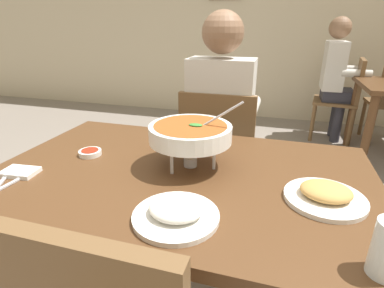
% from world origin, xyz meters
% --- Properties ---
extents(cafe_rear_partition, '(10.00, 0.10, 3.00)m').
position_xyz_m(cafe_rear_partition, '(0.00, 3.38, 1.50)').
color(cafe_rear_partition, beige).
rests_on(cafe_rear_partition, ground_plane).
extents(dining_table_main, '(1.36, 0.86, 0.74)m').
position_xyz_m(dining_table_main, '(0.00, 0.00, 0.64)').
color(dining_table_main, '#51331C').
rests_on(dining_table_main, ground_plane).
extents(chair_diner_main, '(0.44, 0.44, 0.90)m').
position_xyz_m(chair_diner_main, '(-0.00, 0.72, 0.51)').
color(chair_diner_main, brown).
rests_on(chair_diner_main, ground_plane).
extents(diner_main, '(0.40, 0.45, 1.31)m').
position_xyz_m(diner_main, '(0.00, 0.75, 0.75)').
color(diner_main, '#2D2D38').
rests_on(diner_main, ground_plane).
extents(curry_bowl, '(0.33, 0.30, 0.26)m').
position_xyz_m(curry_bowl, '(0.02, 0.06, 0.87)').
color(curry_bowl, silver).
rests_on(curry_bowl, dining_table_main).
extents(rice_plate, '(0.24, 0.24, 0.06)m').
position_xyz_m(rice_plate, '(0.08, -0.27, 0.77)').
color(rice_plate, white).
rests_on(rice_plate, dining_table_main).
extents(appetizer_plate, '(0.24, 0.24, 0.06)m').
position_xyz_m(appetizer_plate, '(0.48, -0.06, 0.77)').
color(appetizer_plate, white).
rests_on(appetizer_plate, dining_table_main).
extents(sauce_dish, '(0.09, 0.09, 0.02)m').
position_xyz_m(sauce_dish, '(-0.40, 0.04, 0.76)').
color(sauce_dish, white).
rests_on(sauce_dish, dining_table_main).
extents(napkin_folded, '(0.13, 0.09, 0.02)m').
position_xyz_m(napkin_folded, '(-0.54, -0.18, 0.75)').
color(napkin_folded, white).
rests_on(napkin_folded, dining_table_main).
extents(fork_utensil, '(0.09, 0.16, 0.01)m').
position_xyz_m(fork_utensil, '(-0.56, -0.23, 0.75)').
color(fork_utensil, silver).
rests_on(fork_utensil, dining_table_main).
extents(spoon_utensil, '(0.03, 0.17, 0.01)m').
position_xyz_m(spoon_utensil, '(-0.51, -0.23, 0.75)').
color(spoon_utensil, silver).
rests_on(spoon_utensil, dining_table_main).
extents(chair_bg_left, '(0.49, 0.49, 0.90)m').
position_xyz_m(chair_bg_left, '(1.00, 2.67, 0.51)').
color(chair_bg_left, brown).
rests_on(chair_bg_left, ground_plane).
extents(patron_bg_left, '(0.45, 0.40, 1.31)m').
position_xyz_m(patron_bg_left, '(0.87, 2.68, 0.75)').
color(patron_bg_left, '#2D2D38').
rests_on(patron_bg_left, ground_plane).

